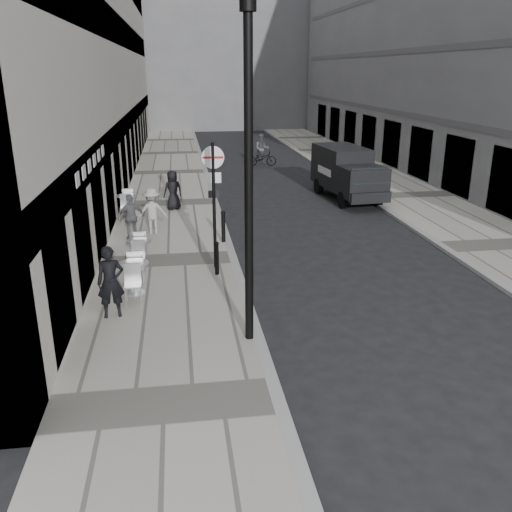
% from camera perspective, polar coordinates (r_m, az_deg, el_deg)
% --- Properties ---
extents(sidewalk, '(4.00, 60.00, 0.12)m').
position_cam_1_polar(sidewalk, '(24.16, -9.08, 5.45)').
color(sidewalk, '#A4A094').
rests_on(sidewalk, ground).
extents(far_sidewalk, '(4.00, 60.00, 0.12)m').
position_cam_1_polar(far_sidewalk, '(26.36, 15.70, 6.11)').
color(far_sidewalk, '#A4A094').
rests_on(far_sidewalk, ground).
extents(building_far, '(24.00, 16.00, 22.00)m').
position_cam_1_polar(building_far, '(61.82, -5.85, 23.89)').
color(building_far, slate).
rests_on(building_far, ground).
extents(walking_man, '(0.68, 0.50, 1.71)m').
position_cam_1_polar(walking_man, '(12.96, -15.06, -2.67)').
color(walking_man, black).
rests_on(walking_man, sidewalk).
extents(sign_post, '(0.62, 0.10, 3.64)m').
position_cam_1_polar(sign_post, '(15.34, -4.48, 7.02)').
color(sign_post, black).
rests_on(sign_post, sidewalk).
extents(lamppost, '(0.31, 0.31, 6.87)m').
position_cam_1_polar(lamppost, '(10.66, -0.78, 9.95)').
color(lamppost, black).
rests_on(lamppost, sidewalk).
extents(bollard_near, '(0.12, 0.12, 0.90)m').
position_cam_1_polar(bollard_near, '(15.29, -4.15, -0.32)').
color(bollard_near, black).
rests_on(bollard_near, sidewalk).
extents(bollard_far, '(0.13, 0.13, 1.01)m').
position_cam_1_polar(bollard_far, '(18.20, -3.46, 3.04)').
color(bollard_far, black).
rests_on(bollard_far, sidewalk).
extents(panel_van, '(2.24, 5.03, 2.30)m').
position_cam_1_polar(panel_van, '(25.15, 9.49, 8.84)').
color(panel_van, black).
rests_on(panel_van, ground).
extents(cyclist, '(1.84, 0.73, 1.95)m').
position_cam_1_polar(cyclist, '(33.79, 0.60, 10.72)').
color(cyclist, black).
rests_on(cyclist, ground).
extents(pedestrian_a, '(1.00, 0.67, 1.57)m').
position_cam_1_polar(pedestrian_a, '(18.82, -12.99, 4.01)').
color(pedestrian_a, '#5F5E63').
rests_on(pedestrian_a, sidewalk).
extents(pedestrian_b, '(1.09, 0.69, 1.62)m').
position_cam_1_polar(pedestrian_b, '(19.37, -10.88, 4.64)').
color(pedestrian_b, '#A19A95').
rests_on(pedestrian_b, sidewalk).
extents(pedestrian_c, '(0.93, 0.78, 1.62)m').
position_cam_1_polar(pedestrian_c, '(22.73, -8.75, 6.87)').
color(pedestrian_c, black).
rests_on(pedestrian_c, sidewalk).
extents(cafe_table_near, '(0.79, 1.78, 1.02)m').
position_cam_1_polar(cafe_table_near, '(21.95, -13.38, 5.35)').
color(cafe_table_near, silver).
rests_on(cafe_table_near, sidewalk).
extents(cafe_table_mid, '(0.77, 1.74, 0.99)m').
position_cam_1_polar(cafe_table_mid, '(14.26, -12.67, -2.00)').
color(cafe_table_mid, silver).
rests_on(cafe_table_mid, sidewalk).
extents(cafe_table_far, '(0.71, 1.59, 0.91)m').
position_cam_1_polar(cafe_table_far, '(16.32, -12.16, 0.58)').
color(cafe_table_far, '#A6A7A9').
rests_on(cafe_table_far, sidewalk).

